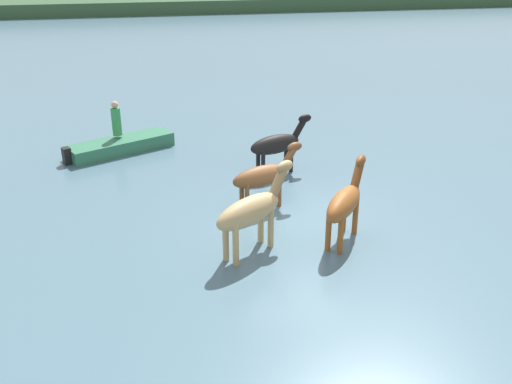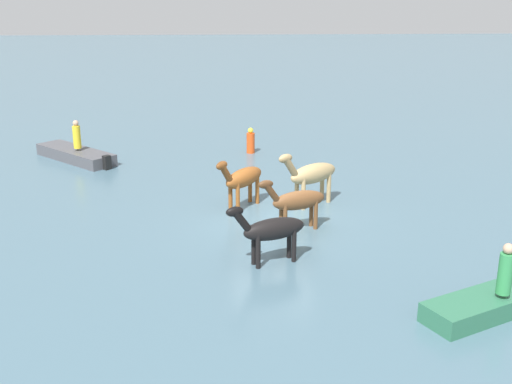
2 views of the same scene
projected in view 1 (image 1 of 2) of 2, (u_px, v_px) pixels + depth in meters
The scene contains 8 objects.
ground_plane at pixel (293, 218), 15.33m from camera, with size 167.41×167.41×0.00m, color #476675.
distant_shoreline at pixel (176, 11), 55.52m from camera, with size 150.67×6.00×2.40m, color #314D30.
horse_dun_straggler at pixel (263, 176), 15.54m from camera, with size 2.17×1.11×1.71m.
horse_chestnut_trailing at pixel (345, 203), 13.84m from camera, with size 1.75×2.10×1.85m.
horse_rear_stallion at pixel (277, 144), 17.83m from camera, with size 2.21×1.14×1.75m.
horse_lead at pixel (251, 210), 13.29m from camera, with size 2.28×1.82×1.98m.
boat_dinghy_port at pixel (120, 148), 19.90m from camera, with size 3.73×2.49×0.71m.
person_spotter_bow at pixel (116, 119), 19.68m from camera, with size 0.32×0.32×1.19m.
Camera 1 is at (-3.61, -13.24, 6.93)m, focal length 40.56 mm.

